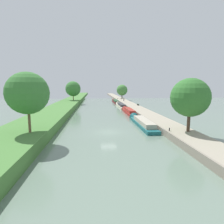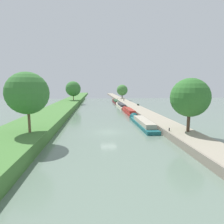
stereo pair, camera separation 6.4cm
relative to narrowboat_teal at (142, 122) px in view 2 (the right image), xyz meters
The scene contains 16 objects.
ground_plane 8.43m from the narrowboat_teal, 144.09° to the right, with size 160.00×160.00×0.00m, color slate.
left_grassy_bank 19.75m from the narrowboat_teal, 165.54° to the right, with size 7.77×260.00×1.60m.
right_towpath 6.21m from the narrowboat_teal, 52.56° to the right, with size 4.31×260.00×0.95m.
stone_quay 5.15m from the narrowboat_teal, 73.12° to the right, with size 0.25×260.00×1.00m.
narrowboat_teal is the anchor object (origin of this frame).
narrowboat_red 15.22m from the narrowboat_teal, 89.20° to the left, with size 1.86×13.44×1.91m.
narrowboat_cream 30.83m from the narrowboat_teal, 89.67° to the left, with size 1.95×15.91×1.98m.
narrowboat_maroon 47.20m from the narrowboat_teal, 89.84° to the left, with size 1.93×15.72×1.88m.
tree_rightbank_near 11.63m from the narrowboat_teal, 64.00° to the right, with size 5.52×5.52×7.72m.
tree_rightbank_midnear 60.55m from the narrowboat_teal, 85.33° to the left, with size 5.60×5.60×7.12m.
tree_leftbank_downstream 21.14m from the narrowboat_teal, 149.12° to the right, with size 5.32×5.32×7.70m.
tree_leftbank_upstream 46.08m from the narrowboat_teal, 112.98° to the left, with size 6.09×6.09×7.73m.
person_walking 44.25m from the narrowboat_teal, 85.64° to the left, with size 0.34×0.34×1.66m.
mooring_bollard_near 8.98m from the narrowboat_teal, 77.62° to the right, with size 0.16×0.16×0.45m.
mooring_bollard_far 54.35m from the narrowboat_teal, 87.97° to the left, with size 0.16×0.16×0.45m.
park_bench 27.10m from the narrowboat_teal, 78.33° to the left, with size 0.44×1.50×0.47m.
Camera 2 is at (-2.07, -29.47, 7.59)m, focal length 29.54 mm.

